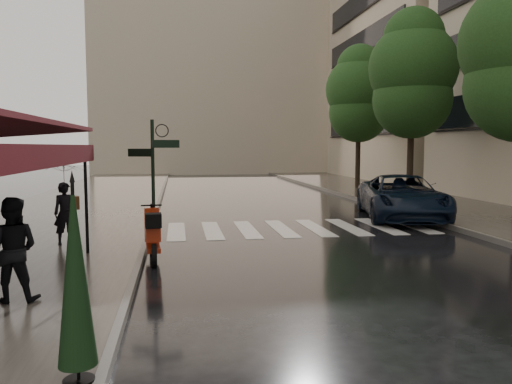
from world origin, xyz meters
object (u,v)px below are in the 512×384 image
object	(u,v)px
pedestrian_with_umbrella	(64,179)
parked_car	(402,197)
pedestrian_terrace	(12,249)
parasol_back	(75,275)
scooter	(153,236)

from	to	relation	value
pedestrian_with_umbrella	parked_car	xyz separation A→B (m)	(10.34, 3.55, -0.95)
pedestrian_terrace	parasol_back	xyz separation A→B (m)	(1.51, -2.96, 0.31)
parked_car	parasol_back	xyz separation A→B (m)	(-8.65, -11.09, 0.49)
parked_car	parasol_back	size ratio (longest dim) A/B	2.60
pedestrian_with_umbrella	scooter	xyz separation A→B (m)	(2.15, -1.65, -1.16)
pedestrian_with_umbrella	parasol_back	world-z (taller)	pedestrian_with_umbrella
scooter	pedestrian_with_umbrella	bearing A→B (deg)	137.80
parked_car	pedestrian_terrace	bearing A→B (deg)	-127.87
pedestrian_with_umbrella	scooter	size ratio (longest dim) A/B	1.34
pedestrian_terrace	parasol_back	bearing A→B (deg)	118.16
pedestrian_with_umbrella	parked_car	distance (m)	10.97
pedestrian_terrace	parked_car	xyz separation A→B (m)	(10.16, 8.13, -0.17)
pedestrian_terrace	parked_car	bearing A→B (deg)	-140.15
pedestrian_with_umbrella	pedestrian_terrace	distance (m)	4.64
pedestrian_terrace	parasol_back	distance (m)	3.34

